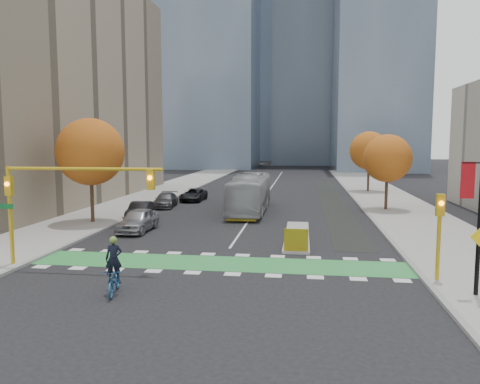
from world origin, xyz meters
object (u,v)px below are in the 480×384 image
(hazard_board, at_px, (296,240))
(traffic_signal_west, at_px, (56,190))
(bus, at_px, (250,193))
(parked_car_b, at_px, (140,211))
(traffic_signal_east, at_px, (439,224))
(tree_east_near, at_px, (387,158))
(cyclist, at_px, (114,275))
(tree_west, at_px, (90,152))
(parked_car_c, at_px, (165,200))
(parked_car_a, at_px, (138,220))
(parked_car_d, at_px, (193,195))
(tree_east_far, at_px, (369,151))

(hazard_board, xyz_separation_m, traffic_signal_west, (-11.93, -4.71, 3.23))
(bus, height_order, parked_car_b, bus)
(traffic_signal_east, xyz_separation_m, bus, (-10.93, 20.20, -1.03))
(tree_east_near, height_order, traffic_signal_east, tree_east_near)
(cyclist, bearing_deg, bus, 70.69)
(tree_west, xyz_separation_m, parked_car_c, (3.00, 9.65, -4.93))
(cyclist, distance_m, parked_car_c, 26.21)
(hazard_board, relative_size, bus, 0.11)
(hazard_board, relative_size, tree_east_near, 0.20)
(cyclist, xyz_separation_m, bus, (3.10, 23.68, 0.87))
(parked_car_a, bearing_deg, traffic_signal_east, -28.04)
(parked_car_d, bearing_deg, hazard_board, -61.40)
(tree_east_far, relative_size, parked_car_a, 1.59)
(tree_west, distance_m, traffic_signal_east, 25.90)
(parked_car_d, bearing_deg, cyclist, -81.11)
(tree_east_near, bearing_deg, cyclist, -120.86)
(cyclist, bearing_deg, parked_car_b, 94.71)
(tree_east_far, xyz_separation_m, traffic_signal_west, (-20.43, -38.51, -1.21))
(traffic_signal_east, xyz_separation_m, cyclist, (-14.03, -3.48, -1.90))
(parked_car_a, bearing_deg, parked_car_d, 91.16)
(parked_car_d, bearing_deg, bus, -43.31)
(tree_east_near, bearing_deg, bus, -169.48)
(tree_west, xyz_separation_m, traffic_signal_west, (4.07, -12.51, -1.58))
(parked_car_b, bearing_deg, traffic_signal_west, -92.12)
(tree_west, distance_m, tree_east_far, 35.73)
(bus, height_order, parked_car_c, bus)
(parked_car_b, distance_m, parked_car_c, 7.25)
(parked_car_d, bearing_deg, tree_west, -105.78)
(bus, bearing_deg, traffic_signal_west, -110.58)
(tree_east_far, distance_m, parked_car_c, 27.39)
(tree_east_near, bearing_deg, parked_car_d, 166.51)
(tree_east_far, bearing_deg, cyclist, -110.89)
(parked_car_d, bearing_deg, tree_east_far, 31.43)
(tree_west, xyz_separation_m, traffic_signal_east, (22.50, -12.51, -2.88))
(cyclist, bearing_deg, tree_east_far, 57.25)
(cyclist, relative_size, parked_car_b, 0.57)
(bus, distance_m, parked_car_a, 12.42)
(parked_car_a, bearing_deg, hazard_board, -23.63)
(parked_car_c, bearing_deg, bus, -18.36)
(parked_car_d, bearing_deg, parked_car_a, -88.15)
(cyclist, height_order, parked_car_d, cyclist)
(tree_west, xyz_separation_m, tree_east_near, (24.00, 10.00, -0.75))
(tree_west, bearing_deg, cyclist, -62.07)
(traffic_signal_west, xyz_separation_m, cyclist, (4.40, -3.47, -3.20))
(tree_east_near, distance_m, parked_car_d, 20.37)
(tree_east_near, relative_size, parked_car_c, 1.49)
(hazard_board, relative_size, cyclist, 0.56)
(bus, distance_m, parked_car_d, 9.89)
(tree_east_near, relative_size, tree_east_far, 0.92)
(hazard_board, xyz_separation_m, tree_east_far, (8.50, 33.80, 4.44))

